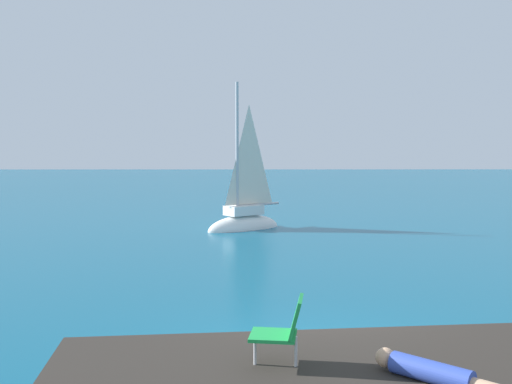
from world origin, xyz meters
name	(u,v)px	position (x,y,z in m)	size (l,w,h in m)	color
ground_plane	(306,357)	(0.00, 0.00, 0.00)	(160.00, 160.00, 0.00)	#0F5675
sailboat_near	(244,220)	(-1.29, 15.70, 0.37)	(3.62, 3.16, 6.86)	white
person_sunbather	(442,375)	(1.07, -3.88, 1.19)	(1.37, 1.31, 0.25)	#334CB2
beach_chair	(283,328)	(-0.56, -3.29, 1.52)	(0.65, 0.55, 0.80)	green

